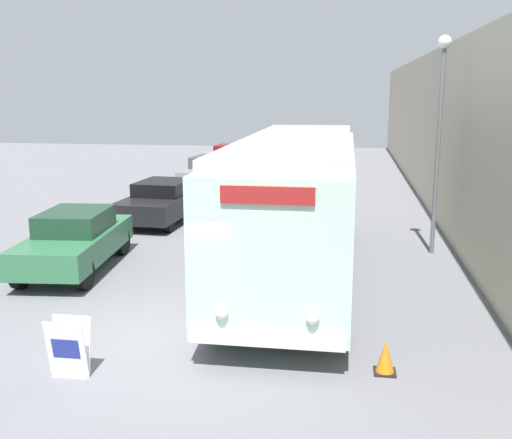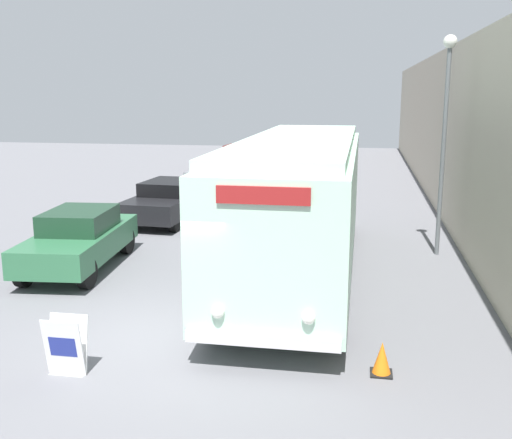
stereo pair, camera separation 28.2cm
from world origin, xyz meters
name	(u,v)px [view 1 (the left image)]	position (x,y,z in m)	size (l,w,h in m)	color
ground_plane	(175,340)	(0.00, 0.00, 0.00)	(80.00, 80.00, 0.00)	slate
building_wall_right	(452,139)	(6.37, 10.00, 3.04)	(0.30, 60.00, 6.08)	#B2A893
vintage_bus	(297,199)	(1.86, 4.43, 1.92)	(2.68, 11.10, 3.44)	black
sign_board	(69,349)	(-1.27, -1.65, 0.47)	(0.66, 0.37, 0.98)	gray
streetlamp	(440,114)	(5.52, 7.04, 3.92)	(0.36, 0.36, 5.99)	#595E60
parked_car_near	(75,240)	(-3.80, 3.99, 0.79)	(2.19, 4.66, 1.54)	black
parked_car_mid	(163,201)	(-3.37, 10.09, 0.73)	(2.22, 4.77, 1.43)	black
parked_car_far	(211,171)	(-3.46, 17.97, 0.76)	(2.26, 4.67, 1.48)	black
parked_car_distant	(229,157)	(-3.87, 24.66, 0.73)	(1.93, 4.22, 1.44)	black
traffic_cone	(385,357)	(3.78, -0.76, 0.27)	(0.36, 0.36, 0.55)	black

